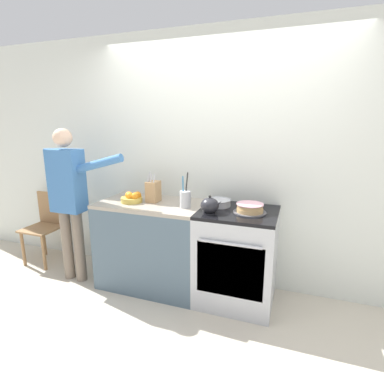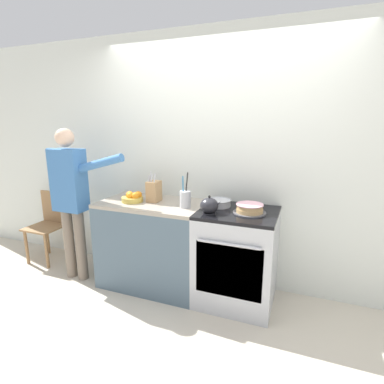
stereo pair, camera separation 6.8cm
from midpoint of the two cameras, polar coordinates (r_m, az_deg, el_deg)
name	(u,v)px [view 2 (the right image)]	position (r m, az deg, el deg)	size (l,w,h in m)	color
ground_plane	(198,312)	(2.97, 1.94, -21.87)	(16.00, 16.00, 0.00)	beige
wall_back	(221,162)	(3.08, 6.19, 5.62)	(8.00, 0.04, 2.60)	silver
counter_cabinet	(153,243)	(3.22, -6.74, -9.70)	(1.07, 0.64, 0.91)	#4C6070
stove_range	(236,257)	(2.94, 9.13, -12.11)	(0.71, 0.67, 0.91)	#B7BABF
layer_cake	(250,209)	(2.73, 11.62, -3.17)	(0.30, 0.30, 0.09)	#4C4C51
tea_kettle	(209,206)	(2.68, 4.06, -2.61)	(0.20, 0.17, 0.16)	#232328
mixing_bowl	(219,203)	(2.91, 5.81, -2.06)	(0.24, 0.24, 0.07)	#B7BABF
knife_block	(154,191)	(3.07, -6.65, 0.17)	(0.11, 0.15, 0.31)	tan
utensil_crock	(185,199)	(2.84, -0.60, -1.31)	(0.11, 0.11, 0.34)	#B7BABF
fruit_bowl	(133,198)	(3.10, -10.59, -1.06)	(0.22, 0.22, 0.11)	gold
person_baker	(71,192)	(3.38, -21.60, -0.04)	(0.93, 0.20, 1.64)	#7A6B5B
dining_chair	(50,221)	(4.14, -24.97, -5.06)	(0.40, 0.40, 0.85)	#997047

